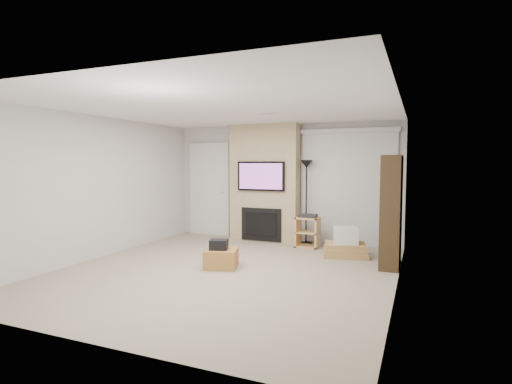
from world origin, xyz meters
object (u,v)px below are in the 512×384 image
at_px(ottoman, 221,258).
at_px(floor_lamp, 306,178).
at_px(bookshelf, 391,211).
at_px(box_stack, 345,245).
at_px(av_stand, 308,230).

distance_m(ottoman, floor_lamp, 2.77).
distance_m(ottoman, bookshelf, 2.84).
bearing_deg(box_stack, bookshelf, -28.46).
xyz_separation_m(box_stack, bookshelf, (0.80, -0.43, 0.70)).
relative_size(floor_lamp, bookshelf, 0.97).
relative_size(floor_lamp, box_stack, 1.94).
distance_m(av_stand, box_stack, 0.99).
bearing_deg(bookshelf, ottoman, -155.95).
bearing_deg(ottoman, av_stand, 67.11).
relative_size(box_stack, bookshelf, 0.50).
height_order(floor_lamp, bookshelf, bookshelf).
bearing_deg(bookshelf, floor_lamp, 144.49).
distance_m(av_stand, bookshelf, 1.96).
distance_m(floor_lamp, box_stack, 1.72).
relative_size(ottoman, floor_lamp, 0.29).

